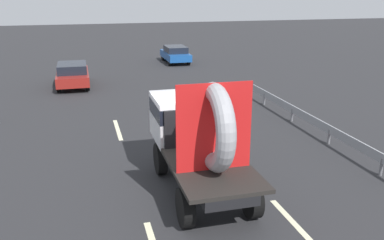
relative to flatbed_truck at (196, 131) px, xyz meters
name	(u,v)px	position (x,y,z in m)	size (l,w,h in m)	color
ground_plane	(190,178)	(-0.08, 0.39, -1.64)	(120.00, 120.00, 0.00)	#28282B
flatbed_truck	(196,131)	(0.00, 0.00, 0.00)	(2.02, 5.00, 3.37)	black
distant_sedan	(73,74)	(-3.47, 14.25, -0.91)	(1.78, 4.16, 1.36)	black
guardrail	(310,119)	(5.62, 3.35, -1.12)	(0.10, 11.37, 0.71)	gray
lane_dash_left_far	(118,130)	(-1.73, 5.58, -1.64)	(2.63, 0.16, 0.01)	beige
lane_dash_right_near	(299,228)	(1.73, -2.96, -1.64)	(2.85, 0.16, 0.01)	beige
lane_dash_right_far	(201,124)	(1.73, 5.42, -1.64)	(2.02, 0.16, 0.01)	beige
oncoming_car	(175,54)	(4.16, 20.79, -0.96)	(1.66, 3.87, 1.26)	black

